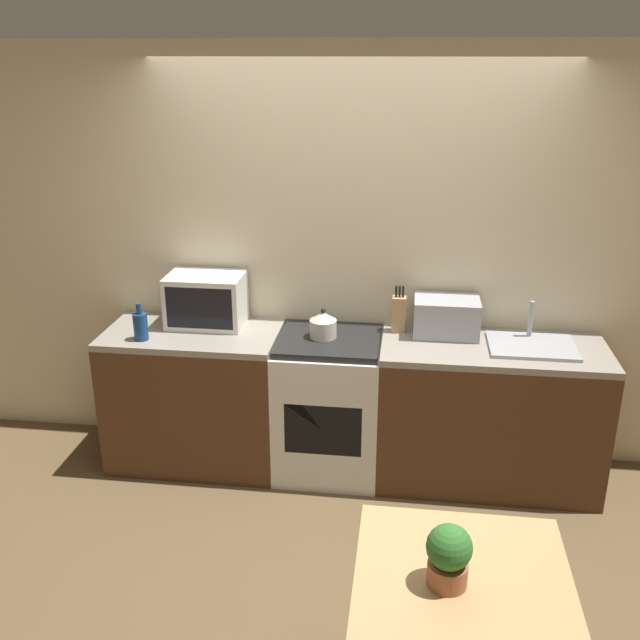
# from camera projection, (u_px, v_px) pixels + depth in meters

# --- Properties ---
(ground_plane) EXTENTS (16.00, 16.00, 0.00)m
(ground_plane) POSITION_uv_depth(u_px,v_px,m) (333.00, 551.00, 3.84)
(ground_plane) COLOR brown
(wall_back) EXTENTS (10.00, 0.06, 2.60)m
(wall_back) POSITION_uv_depth(u_px,v_px,m) (355.00, 260.00, 4.48)
(wall_back) COLOR beige
(wall_back) RESTS_ON ground_plane
(counter_left_run) EXTENTS (1.08, 0.62, 0.90)m
(counter_left_run) POSITION_uv_depth(u_px,v_px,m) (196.00, 396.00, 4.58)
(counter_left_run) COLOR #4C2D19
(counter_left_run) RESTS_ON ground_plane
(counter_right_run) EXTENTS (1.33, 0.62, 0.90)m
(counter_right_run) POSITION_uv_depth(u_px,v_px,m) (488.00, 413.00, 4.36)
(counter_right_run) COLOR #4C2D19
(counter_right_run) RESTS_ON ground_plane
(stove_range) EXTENTS (0.64, 0.62, 0.90)m
(stove_range) POSITION_uv_depth(u_px,v_px,m) (329.00, 404.00, 4.48)
(stove_range) COLOR silver
(stove_range) RESTS_ON ground_plane
(kettle) EXTENTS (0.16, 0.16, 0.19)m
(kettle) POSITION_uv_depth(u_px,v_px,m) (323.00, 325.00, 4.30)
(kettle) COLOR beige
(kettle) RESTS_ON stove_range
(microwave) EXTENTS (0.47, 0.33, 0.33)m
(microwave) POSITION_uv_depth(u_px,v_px,m) (206.00, 300.00, 4.47)
(microwave) COLOR silver
(microwave) RESTS_ON counter_left_run
(bottle) EXTENTS (0.09, 0.09, 0.23)m
(bottle) POSITION_uv_depth(u_px,v_px,m) (141.00, 326.00, 4.26)
(bottle) COLOR navy
(bottle) RESTS_ON counter_left_run
(knife_block) EXTENTS (0.08, 0.08, 0.29)m
(knife_block) POSITION_uv_depth(u_px,v_px,m) (399.00, 314.00, 4.38)
(knife_block) COLOR tan
(knife_block) RESTS_ON counter_right_run
(toaster_oven) EXTENTS (0.39, 0.28, 0.23)m
(toaster_oven) POSITION_uv_depth(u_px,v_px,m) (446.00, 317.00, 4.33)
(toaster_oven) COLOR #999BA0
(toaster_oven) RESTS_ON counter_right_run
(sink_basin) EXTENTS (0.50, 0.39, 0.24)m
(sink_basin) POSITION_uv_depth(u_px,v_px,m) (532.00, 345.00, 4.17)
(sink_basin) COLOR #999BA0
(sink_basin) RESTS_ON counter_right_run
(dining_table) EXTENTS (0.78, 0.75, 0.76)m
(dining_table) POSITION_uv_depth(u_px,v_px,m) (461.00, 599.00, 2.60)
(dining_table) COLOR tan
(dining_table) RESTS_ON ground_plane
(potted_plant) EXTENTS (0.16, 0.16, 0.24)m
(potted_plant) POSITION_uv_depth(u_px,v_px,m) (449.00, 555.00, 2.48)
(potted_plant) COLOR #9E5B3D
(potted_plant) RESTS_ON dining_table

